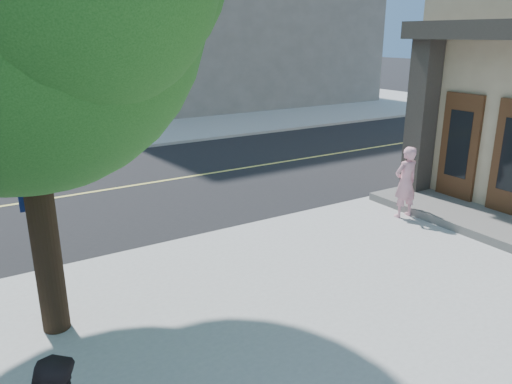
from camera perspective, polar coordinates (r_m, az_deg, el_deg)
ground at (r=9.76m, az=-27.02°, el=-9.46°), size 140.00×140.00×0.00m
sidewalk_ne at (r=33.58m, az=-7.33°, el=10.63°), size 29.00×25.00×0.12m
man_on_phone at (r=11.69m, az=16.83°, el=1.09°), size 0.63×0.44×1.64m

